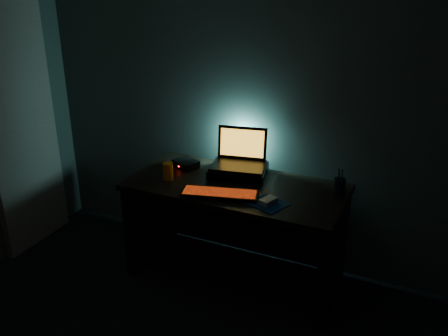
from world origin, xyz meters
The scene contains 11 objects.
room centered at (0.00, 0.00, 1.25)m, with size 3.50×4.00×2.50m.
desk centered at (0.00, 1.67, 0.49)m, with size 1.50×0.70×0.75m.
curtain centered at (-1.71, 1.42, 1.15)m, with size 0.06×0.65×2.30m, color beige.
riser centered at (-0.05, 1.79, 0.78)m, with size 0.40×0.30×0.06m, color black.
laptop centered at (-0.06, 1.84, 0.87)m, with size 0.42×0.35×0.26m.
keyboard centered at (-0.03, 1.41, 0.77)m, with size 0.52×0.28×0.03m.
mousepad centered at (0.30, 1.44, 0.75)m, with size 0.22×0.20×0.00m, color navy.
mouse centered at (0.30, 1.44, 0.77)m, with size 0.07×0.11×0.03m, color gray.
pen_cup centered at (0.68, 1.77, 0.81)m, with size 0.08×0.08×0.11m, color black.
juice_glass centered at (-0.47, 1.50, 0.81)m, with size 0.07×0.07×0.12m, color orange.
router centered at (-0.46, 1.74, 0.78)m, with size 0.21×0.19×0.06m.
Camera 1 is at (1.22, -1.25, 2.20)m, focal length 40.00 mm.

